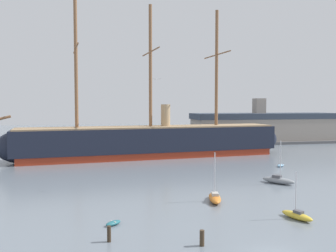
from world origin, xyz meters
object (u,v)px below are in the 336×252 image
(mooring_piling_left_pair, at_px, (109,234))
(seagull_in_flight, at_px, (157,79))
(dinghy_foreground_left, at_px, (113,223))
(dinghy_alongside_stern, at_px, (281,165))
(sailboat_mid_right, at_px, (278,180))
(dockside_warehouse_right, at_px, (264,128))
(sailboat_near_centre, at_px, (215,198))
(tall_ship, at_px, (151,141))
(mooring_piling_nearest, at_px, (202,238))
(sailboat_distant_centre, at_px, (154,151))
(sailboat_foreground_right, at_px, (297,215))

(mooring_piling_left_pair, bearing_deg, seagull_in_flight, 68.03)
(dinghy_foreground_left, relative_size, seagull_in_flight, 1.52)
(dinghy_foreground_left, xyz_separation_m, dinghy_alongside_stern, (33.89, 27.76, 0.05))
(sailboat_mid_right, distance_m, dockside_warehouse_right, 61.31)
(mooring_piling_left_pair, bearing_deg, sailboat_near_centre, 38.22)
(dinghy_alongside_stern, bearing_deg, tall_ship, 141.39)
(mooring_piling_nearest, height_order, seagull_in_flight, seagull_in_flight)
(tall_ship, bearing_deg, dinghy_alongside_stern, -38.61)
(dinghy_alongside_stern, xyz_separation_m, dockside_warehouse_right, (17.69, 41.77, 4.37))
(dinghy_foreground_left, distance_m, seagull_in_flight, 22.69)
(sailboat_mid_right, relative_size, dockside_warehouse_right, 0.13)
(sailboat_distant_centre, relative_size, seagull_in_flight, 5.45)
(sailboat_near_centre, relative_size, dinghy_alongside_stern, 2.59)
(mooring_piling_nearest, xyz_separation_m, seagull_in_flight, (0.15, 22.01, 14.94))
(sailboat_foreground_right, height_order, sailboat_near_centre, sailboat_near_centre)
(seagull_in_flight, bearing_deg, sailboat_distant_centre, 80.52)
(dinghy_alongside_stern, bearing_deg, mooring_piling_nearest, -127.71)
(dinghy_foreground_left, xyz_separation_m, mooring_piling_nearest, (7.03, -6.99, 0.46))
(dinghy_alongside_stern, height_order, mooring_piling_left_pair, mooring_piling_left_pair)
(sailboat_foreground_right, relative_size, sailboat_mid_right, 0.75)
(sailboat_foreground_right, distance_m, sailboat_near_centre, 10.39)
(sailboat_foreground_right, relative_size, sailboat_near_centre, 0.81)
(seagull_in_flight, bearing_deg, dinghy_foreground_left, -115.55)
(sailboat_near_centre, xyz_separation_m, sailboat_mid_right, (12.95, 7.77, 0.04))
(tall_ship, xyz_separation_m, dinghy_alongside_stern, (22.45, -17.93, -3.47))
(sailboat_distant_centre, relative_size, mooring_piling_left_pair, 4.86)
(sailboat_near_centre, height_order, dockside_warehouse_right, dockside_warehouse_right)
(sailboat_foreground_right, relative_size, seagull_in_flight, 3.94)
(mooring_piling_left_pair, distance_m, dockside_warehouse_right, 90.58)
(dinghy_alongside_stern, relative_size, seagull_in_flight, 1.87)
(mooring_piling_left_pair, relative_size, dockside_warehouse_right, 0.03)
(sailboat_foreground_right, height_order, mooring_piling_left_pair, sailboat_foreground_right)
(dinghy_alongside_stern, bearing_deg, seagull_in_flight, -154.51)
(sailboat_near_centre, height_order, sailboat_mid_right, sailboat_mid_right)
(sailboat_near_centre, height_order, seagull_in_flight, seagull_in_flight)
(dinghy_foreground_left, relative_size, sailboat_mid_right, 0.29)
(sailboat_mid_right, bearing_deg, seagull_in_flight, 176.99)
(tall_ship, height_order, sailboat_near_centre, tall_ship)
(dinghy_alongside_stern, bearing_deg, sailboat_mid_right, -120.47)
(dinghy_alongside_stern, height_order, sailboat_distant_centre, sailboat_distant_centre)
(sailboat_mid_right, relative_size, seagull_in_flight, 5.23)
(dinghy_alongside_stern, relative_size, mooring_piling_left_pair, 1.66)
(mooring_piling_nearest, xyz_separation_m, dockside_warehouse_right, (44.56, 76.51, 3.96))
(dinghy_foreground_left, xyz_separation_m, sailboat_distant_centre, (13.32, 51.81, 0.36))
(tall_ship, relative_size, sailboat_mid_right, 10.80)
(mooring_piling_nearest, bearing_deg, sailboat_near_centre, 66.20)
(sailboat_distant_centre, distance_m, dockside_warehouse_right, 42.36)
(sailboat_foreground_right, bearing_deg, dockside_warehouse_right, 65.54)
(dinghy_foreground_left, height_order, dockside_warehouse_right, dockside_warehouse_right)
(sailboat_foreground_right, height_order, mooring_piling_nearest, sailboat_foreground_right)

